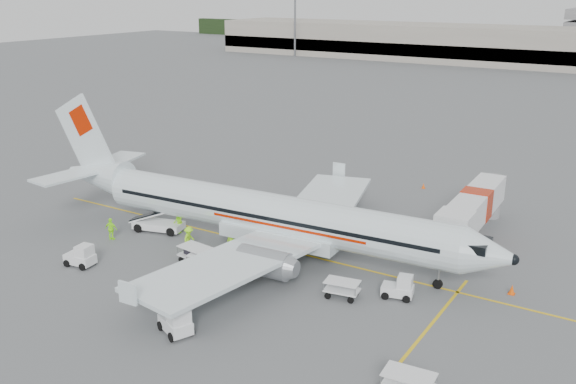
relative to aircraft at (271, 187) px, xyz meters
The scene contains 21 objects.
ground 5.13m from the aircraft, 114.40° to the left, with size 360.00×360.00×0.00m, color #56595B.
stripe_lead 5.12m from the aircraft, 114.40° to the left, with size 44.00×0.20×0.01m, color yellow.
stripe_cross 16.16m from the aircraft, 27.65° to the right, with size 0.20×20.00×0.01m, color yellow.
terminal_west 136.97m from the aircraft, 107.15° to the left, with size 110.00×22.00×9.00m, color gray, non-canonical shape.
mast_west 138.28m from the aircraft, 120.63° to the left, with size 3.20×1.20×22.00m, color slate, non-canonical shape.
aircraft is the anchor object (origin of this frame).
jet_bridge 16.15m from the aircraft, 42.69° to the left, with size 2.71×14.48×3.80m, color white, non-canonical shape.
belt_loader 10.72m from the aircraft, behind, with size 5.26×1.97×2.85m, color white, non-canonical shape.
tug_fore 11.57m from the aircraft, ahead, with size 1.94×1.11×1.50m, color white, non-canonical shape.
tug_mid 13.24m from the aircraft, 82.18° to the right, with size 2.17×1.24×1.68m, color white, non-canonical shape.
tug_aft 14.18m from the aircraft, 138.19° to the right, with size 2.05×1.17×1.58m, color white, non-canonical shape.
cart_loaded_a 7.09m from the aircraft, 115.99° to the right, with size 2.04×1.21×1.07m, color white, non-canonical shape.
cart_loaded_b 7.16m from the aircraft, 127.47° to the right, with size 2.44×1.44×1.27m, color white, non-canonical shape.
cart_empty_a 9.58m from the aircraft, 25.48° to the right, with size 2.15×1.27×1.12m, color white, non-canonical shape.
cone_nose 17.41m from the aircraft, ahead, with size 0.41×0.41×0.66m, color #FF5306.
cone_port 21.69m from the aircraft, 79.52° to the left, with size 0.33×0.33×0.53m, color #FF5306.
cone_stbd 10.71m from the aircraft, 90.22° to the right, with size 0.37×0.37×0.60m, color #FF5306.
crew_a 5.13m from the aircraft, 148.76° to the right, with size 0.62×0.41×1.71m, color #8EE417.
crew_b 9.42m from the aircraft, behind, with size 0.88×0.68×1.80m, color #8EE417.
crew_c 7.33m from the aircraft, 150.49° to the right, with size 1.22×0.70×1.89m, color #8EE417.
crew_d 13.29m from the aircraft, 159.30° to the right, with size 1.03×0.43×1.75m, color #8EE417.
Camera 1 is at (24.35, -37.09, 18.62)m, focal length 40.00 mm.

